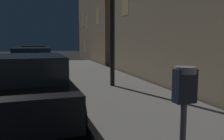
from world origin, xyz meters
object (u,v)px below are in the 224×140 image
at_px(parking_meter, 184,104).
at_px(car_green, 35,55).
at_px(car_black, 25,87).
at_px(car_blue, 33,63).

xyz_separation_m(parking_meter, car_green, (-1.54, 15.99, -0.47)).
bearing_deg(car_green, car_black, -89.99).
xyz_separation_m(parking_meter, car_blue, (-1.54, 9.93, -0.47)).
xyz_separation_m(parking_meter, car_black, (-1.54, 3.76, -0.48)).
distance_m(car_black, car_blue, 6.17).
relative_size(car_black, car_green, 0.93).
relative_size(parking_meter, car_blue, 0.30).
distance_m(car_blue, car_green, 6.06).
bearing_deg(car_black, car_green, 90.01).
bearing_deg(car_green, parking_meter, -84.51).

